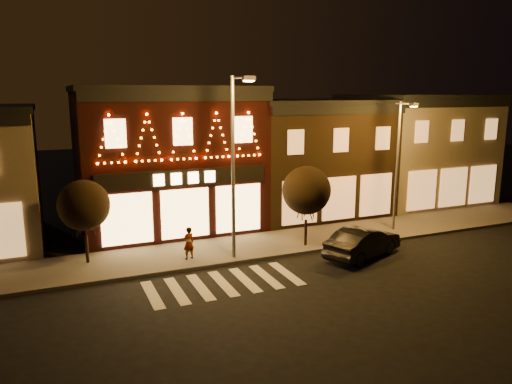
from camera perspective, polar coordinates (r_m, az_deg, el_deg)
ground at (r=17.73m, az=0.59°, el=-15.10°), size 120.00×120.00×0.00m
sidewalk_far at (r=25.27m, az=-2.58°, el=-6.63°), size 44.00×4.00×0.15m
building_pulp at (r=29.43m, az=-10.44°, el=3.96°), size 10.20×8.34×8.30m
building_right_a at (r=32.89m, az=5.97°, el=4.16°), size 9.20×8.28×7.50m
building_right_b at (r=38.05m, az=17.95°, el=4.89°), size 9.20×8.28×7.80m
streetlamp_mid at (r=22.50m, az=-2.45°, el=4.42°), size 0.55×1.96×8.55m
streetlamp_right at (r=28.59m, az=16.37°, el=4.02°), size 0.64×1.67×7.31m
tree_left at (r=23.67m, az=-19.43°, el=-1.48°), size 2.34×2.34×3.91m
tree_right at (r=24.98m, az=5.91°, el=0.18°), size 2.48×2.48×4.15m
dark_sedan at (r=24.63m, az=12.37°, el=-5.73°), size 4.83×3.19×1.50m
pedestrian at (r=23.53m, az=-7.86°, el=-5.92°), size 0.65×0.51×1.57m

